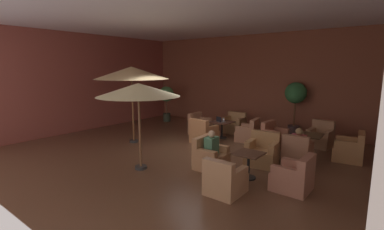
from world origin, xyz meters
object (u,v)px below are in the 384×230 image
(armchair_front_right_east, at_px, (210,157))
(patron_by_window, at_px, (212,144))
(cafe_table_front_left, at_px, (222,125))
(cafe_table_mid_center, at_px, (308,138))
(iced_drink_cup, at_px, (224,120))
(cafe_table_front_right, at_px, (249,159))
(potted_tree_mid_left, at_px, (295,98))
(armchair_front_left_west, at_px, (203,134))
(armchair_front_right_north, at_px, (262,153))
(armchair_mid_center_west, at_px, (350,150))
(armchair_front_left_east, at_px, (234,125))
(patron_blue_shirt, at_px, (299,140))
(armchair_front_right_south, at_px, (225,181))
(armchair_mid_center_north, at_px, (320,137))
(armchair_mid_center_east, at_px, (274,138))
(armchair_front_left_north, at_px, (248,133))
(open_laptop, at_px, (220,120))
(patio_umbrella_tall_red, at_px, (131,73))
(armchair_mid_center_south, at_px, (297,153))
(potted_tree_left_corner, at_px, (166,97))
(armchair_front_left_south, at_px, (200,126))
(armchair_front_right_west, at_px, (294,177))

(armchair_front_right_east, relative_size, patron_by_window, 1.36)
(cafe_table_front_left, relative_size, cafe_table_mid_center, 0.99)
(cafe_table_front_left, relative_size, iced_drink_cup, 7.55)
(cafe_table_front_right, relative_size, potted_tree_mid_left, 0.31)
(armchair_front_left_west, distance_m, armchair_front_right_north, 2.74)
(armchair_mid_center_west, distance_m, patron_by_window, 4.16)
(armchair_front_left_east, relative_size, iced_drink_cup, 7.65)
(potted_tree_mid_left, bearing_deg, patron_blue_shirt, -70.04)
(armchair_front_right_south, bearing_deg, armchair_mid_center_west, 67.00)
(cafe_table_mid_center, height_order, armchair_mid_center_north, armchair_mid_center_north)
(cafe_table_front_left, distance_m, armchair_front_right_south, 4.87)
(cafe_table_front_right, bearing_deg, armchair_mid_center_west, 59.80)
(armchair_mid_center_east, relative_size, iced_drink_cup, 7.89)
(armchair_mid_center_east, bearing_deg, cafe_table_mid_center, -6.88)
(armchair_front_right_east, relative_size, iced_drink_cup, 7.78)
(armchair_mid_center_east, bearing_deg, armchair_front_left_north, 174.06)
(iced_drink_cup, height_order, open_laptop, open_laptop)
(iced_drink_cup, bearing_deg, armchair_front_right_east, -64.39)
(armchair_front_left_east, relative_size, patio_umbrella_tall_red, 0.31)
(cafe_table_front_left, distance_m, armchair_front_left_north, 1.09)
(armchair_mid_center_south, bearing_deg, patio_umbrella_tall_red, -167.11)
(armchair_mid_center_south, height_order, patron_blue_shirt, patron_blue_shirt)
(armchair_mid_center_south, bearing_deg, cafe_table_mid_center, 92.04)
(armchair_front_left_east, distance_m, armchair_mid_center_west, 4.53)
(patron_by_window, bearing_deg, armchair_front_left_north, 98.84)
(armchair_front_right_east, xyz_separation_m, cafe_table_mid_center, (1.71, 2.91, 0.21))
(armchair_front_left_north, height_order, armchair_front_left_west, armchair_front_left_west)
(armchair_front_left_west, height_order, potted_tree_left_corner, potted_tree_left_corner)
(armchair_front_right_east, xyz_separation_m, potted_tree_left_corner, (-5.49, 4.18, 0.93))
(armchair_front_left_north, bearing_deg, cafe_table_front_left, -173.13)
(armchair_front_left_south, distance_m, armchair_mid_center_east, 3.14)
(armchair_front_left_west, bearing_deg, patron_blue_shirt, -2.75)
(armchair_front_left_north, bearing_deg, open_laptop, -168.65)
(armchair_front_right_north, relative_size, cafe_table_mid_center, 1.09)
(armchair_front_right_south, height_order, iced_drink_cup, armchair_front_right_south)
(open_laptop, bearing_deg, armchair_front_right_east, -62.33)
(armchair_front_right_north, height_order, iced_drink_cup, armchair_front_right_north)
(cafe_table_front_right, relative_size, potted_tree_left_corner, 0.37)
(armchair_front_right_south, relative_size, patron_by_window, 1.29)
(armchair_front_right_east, distance_m, patron_blue_shirt, 2.54)
(armchair_mid_center_north, xyz_separation_m, armchair_mid_center_west, (1.05, -1.02, -0.01))
(cafe_table_front_left, relative_size, cafe_table_front_right, 1.27)
(armchair_front_right_south, xyz_separation_m, patio_umbrella_tall_red, (-4.82, 1.59, 2.20))
(armchair_front_right_south, distance_m, patron_by_window, 1.56)
(armchair_front_left_east, xyz_separation_m, armchair_front_left_west, (-0.08, -2.11, 0.01))
(armchair_mid_center_east, distance_m, potted_tree_mid_left, 2.32)
(armchair_front_right_east, relative_size, armchair_front_right_west, 1.04)
(cafe_table_front_left, distance_m, armchair_mid_center_west, 4.37)
(armchair_front_left_north, relative_size, armchair_mid_center_north, 0.96)
(armchair_mid_center_north, bearing_deg, iced_drink_cup, -164.63)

